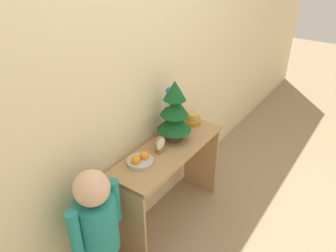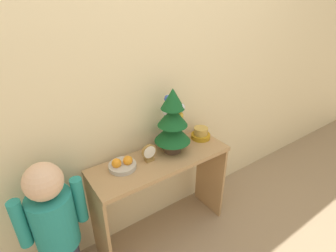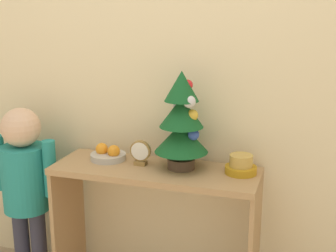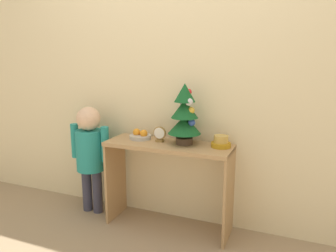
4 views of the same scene
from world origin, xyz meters
TOP-DOWN VIEW (x-y plane):
  - back_wall at (0.00, 0.38)m, footprint 7.00×0.05m
  - console_table at (0.00, 0.17)m, footprint 0.97×0.34m
  - mini_tree at (0.12, 0.20)m, footprint 0.25×0.25m
  - fruit_bowl at (-0.26, 0.21)m, footprint 0.17×0.17m
  - singing_bowl at (0.39, 0.22)m, footprint 0.14×0.14m
  - desk_clock at (-0.08, 0.19)m, footprint 0.10×0.04m
  - child_figure at (-0.71, 0.17)m, footprint 0.37×0.24m

SIDE VIEW (x-z plane):
  - console_table at x=0.00m, z-range 0.18..0.86m
  - child_figure at x=-0.71m, z-range 0.10..1.03m
  - fruit_bowl at x=-0.26m, z-range 0.67..0.75m
  - singing_bowl at x=0.39m, z-range 0.68..0.77m
  - desk_clock at x=-0.08m, z-range 0.68..0.81m
  - mini_tree at x=0.12m, z-range 0.69..1.14m
  - back_wall at x=0.00m, z-range 0.00..2.50m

